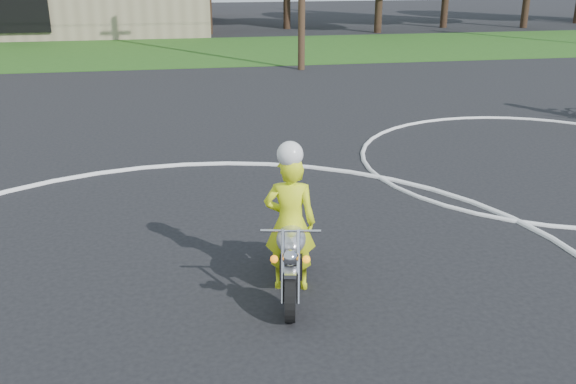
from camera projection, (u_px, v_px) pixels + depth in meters
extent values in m
cube|color=#1E4714|center=(176.00, 52.00, 30.96)|extent=(120.00, 10.00, 0.02)
torus|color=silver|center=(194.00, 299.00, 8.81)|extent=(12.12, 12.12, 0.12)
torus|color=silver|center=(537.00, 160.00, 14.71)|extent=(8.10, 8.10, 0.10)
cylinder|color=black|center=(290.00, 297.00, 8.21)|extent=(0.26, 0.68, 0.66)
cylinder|color=black|center=(292.00, 245.00, 9.67)|extent=(0.26, 0.68, 0.66)
cube|color=black|center=(291.00, 260.00, 8.95)|extent=(0.42, 0.66, 0.33)
ellipsoid|color=silver|center=(291.00, 239.00, 8.60)|extent=(0.53, 0.77, 0.31)
cube|color=black|center=(292.00, 226.00, 9.13)|extent=(0.41, 0.71, 0.11)
cylinder|color=#B9B8BF|center=(283.00, 266.00, 8.16)|extent=(0.12, 0.40, 0.89)
cylinder|color=white|center=(298.00, 266.00, 8.16)|extent=(0.12, 0.40, 0.89)
cube|color=silver|center=(290.00, 273.00, 8.07)|extent=(0.20, 0.27, 0.06)
cylinder|color=silver|center=(291.00, 231.00, 8.19)|extent=(0.77, 0.19, 0.04)
sphere|color=silver|center=(290.00, 258.00, 7.90)|extent=(0.20, 0.20, 0.20)
sphere|color=orange|center=(274.00, 259.00, 7.93)|extent=(0.10, 0.10, 0.10)
sphere|color=orange|center=(306.00, 259.00, 7.93)|extent=(0.10, 0.10, 0.10)
cylinder|color=silver|center=(304.00, 253.00, 9.40)|extent=(0.26, 0.89, 0.09)
imported|color=#E0F119|center=(290.00, 223.00, 8.81)|extent=(0.79, 0.60, 1.96)
sphere|color=white|center=(290.00, 154.00, 8.40)|extent=(0.35, 0.35, 0.35)
cube|color=black|center=(18.00, 4.00, 33.50)|extent=(3.00, 0.16, 3.00)
cylinder|color=#382619|center=(208.00, 6.00, 37.18)|extent=(0.44, 0.44, 3.24)
cylinder|color=#382619|center=(379.00, 8.00, 37.93)|extent=(0.44, 0.44, 2.88)
cylinder|color=#382619|center=(139.00, 8.00, 37.52)|extent=(0.44, 0.44, 2.88)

